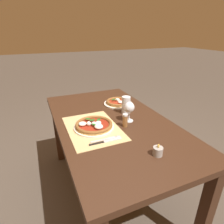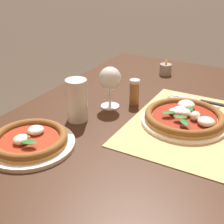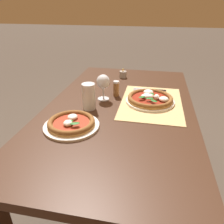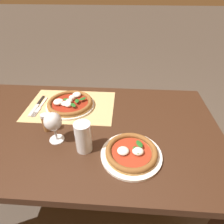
{
  "view_description": "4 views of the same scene",
  "coord_description": "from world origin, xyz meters",
  "px_view_note": "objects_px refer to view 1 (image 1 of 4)",
  "views": [
    {
      "loc": [
        1.2,
        -0.51,
        1.38
      ],
      "look_at": [
        -0.08,
        0.04,
        0.77
      ],
      "focal_mm": 30.0,
      "sensor_mm": 36.0,
      "label": 1
    },
    {
      "loc": [
        -0.85,
        -0.4,
        1.24
      ],
      "look_at": [
        -0.07,
        0.03,
        0.8
      ],
      "focal_mm": 50.0,
      "sensor_mm": 36.0,
      "label": 2
    },
    {
      "loc": [
        -1.13,
        -0.18,
        1.28
      ],
      "look_at": [
        -0.16,
        0.02,
        0.77
      ],
      "focal_mm": 35.0,
      "sensor_mm": 36.0,
      "label": 3
    },
    {
      "loc": [
        -0.24,
        0.74,
        1.37
      ],
      "look_at": [
        -0.18,
        -0.05,
        0.79
      ],
      "focal_mm": 30.0,
      "sensor_mm": 36.0,
      "label": 4
    }
  ],
  "objects_px": {
    "fork": "(106,139)",
    "wine_glass": "(129,108)",
    "votive_candle": "(158,151)",
    "pepper_shaker": "(125,120)",
    "pizza_near": "(94,125)",
    "knife": "(106,141)",
    "pizza_far": "(118,102)",
    "pint_glass": "(126,105)"
  },
  "relations": [
    {
      "from": "wine_glass",
      "to": "votive_candle",
      "type": "distance_m",
      "value": 0.45
    },
    {
      "from": "pint_glass",
      "to": "wine_glass",
      "type": "bearing_deg",
      "value": -18.38
    },
    {
      "from": "pizza_far",
      "to": "votive_candle",
      "type": "distance_m",
      "value": 0.8
    },
    {
      "from": "pizza_near",
      "to": "pepper_shaker",
      "type": "xyz_separation_m",
      "value": [
        0.06,
        0.22,
        0.03
      ]
    },
    {
      "from": "pint_glass",
      "to": "fork",
      "type": "bearing_deg",
      "value": -43.32
    },
    {
      "from": "pizza_near",
      "to": "wine_glass",
      "type": "bearing_deg",
      "value": 91.33
    },
    {
      "from": "pint_glass",
      "to": "fork",
      "type": "xyz_separation_m",
      "value": [
        0.32,
        -0.31,
        -0.06
      ]
    },
    {
      "from": "pizza_near",
      "to": "votive_candle",
      "type": "distance_m",
      "value": 0.49
    },
    {
      "from": "wine_glass",
      "to": "fork",
      "type": "xyz_separation_m",
      "value": [
        0.18,
        -0.26,
        -0.1
      ]
    },
    {
      "from": "fork",
      "to": "votive_candle",
      "type": "xyz_separation_m",
      "value": [
        0.26,
        0.21,
        0.02
      ]
    },
    {
      "from": "pizza_near",
      "to": "pizza_far",
      "type": "height_order",
      "value": "pizza_near"
    },
    {
      "from": "wine_glass",
      "to": "pint_glass",
      "type": "relative_size",
      "value": 1.07
    },
    {
      "from": "pizza_far",
      "to": "votive_candle",
      "type": "xyz_separation_m",
      "value": [
        0.79,
        -0.12,
        0.0
      ]
    },
    {
      "from": "wine_glass",
      "to": "votive_candle",
      "type": "height_order",
      "value": "wine_glass"
    },
    {
      "from": "pizza_near",
      "to": "knife",
      "type": "relative_size",
      "value": 1.32
    },
    {
      "from": "pint_glass",
      "to": "pepper_shaker",
      "type": "height_order",
      "value": "pint_glass"
    },
    {
      "from": "votive_candle",
      "to": "pepper_shaker",
      "type": "xyz_separation_m",
      "value": [
        -0.37,
        -0.01,
        0.03
      ]
    },
    {
      "from": "pizza_near",
      "to": "votive_candle",
      "type": "height_order",
      "value": "votive_candle"
    },
    {
      "from": "pint_glass",
      "to": "votive_candle",
      "type": "height_order",
      "value": "pint_glass"
    },
    {
      "from": "pint_glass",
      "to": "fork",
      "type": "relative_size",
      "value": 0.72
    },
    {
      "from": "pizza_near",
      "to": "pepper_shaker",
      "type": "bearing_deg",
      "value": 73.95
    },
    {
      "from": "pizza_near",
      "to": "fork",
      "type": "relative_size",
      "value": 1.42
    },
    {
      "from": "votive_candle",
      "to": "knife",
      "type": "bearing_deg",
      "value": -137.19
    },
    {
      "from": "pizza_near",
      "to": "pint_glass",
      "type": "height_order",
      "value": "pint_glass"
    },
    {
      "from": "pint_glass",
      "to": "pepper_shaker",
      "type": "xyz_separation_m",
      "value": [
        0.21,
        -0.11,
        -0.02
      ]
    },
    {
      "from": "wine_glass",
      "to": "knife",
      "type": "distance_m",
      "value": 0.36
    },
    {
      "from": "fork",
      "to": "wine_glass",
      "type": "bearing_deg",
      "value": 125.19
    },
    {
      "from": "pizza_near",
      "to": "pint_glass",
      "type": "distance_m",
      "value": 0.36
    },
    {
      "from": "pizza_far",
      "to": "pint_glass",
      "type": "height_order",
      "value": "pint_glass"
    },
    {
      "from": "knife",
      "to": "pepper_shaker",
      "type": "relative_size",
      "value": 2.22
    },
    {
      "from": "pizza_near",
      "to": "knife",
      "type": "distance_m",
      "value": 0.2
    },
    {
      "from": "pizza_near",
      "to": "wine_glass",
      "type": "relative_size",
      "value": 1.83
    },
    {
      "from": "wine_glass",
      "to": "pint_glass",
      "type": "distance_m",
      "value": 0.15
    },
    {
      "from": "pizza_far",
      "to": "fork",
      "type": "xyz_separation_m",
      "value": [
        0.53,
        -0.33,
        -0.01
      ]
    },
    {
      "from": "pint_glass",
      "to": "knife",
      "type": "height_order",
      "value": "pint_glass"
    },
    {
      "from": "pizza_far",
      "to": "pepper_shaker",
      "type": "distance_m",
      "value": 0.44
    },
    {
      "from": "pint_glass",
      "to": "knife",
      "type": "xyz_separation_m",
      "value": [
        0.35,
        -0.32,
        -0.06
      ]
    },
    {
      "from": "pint_glass",
      "to": "knife",
      "type": "bearing_deg",
      "value": -42.28
    },
    {
      "from": "wine_glass",
      "to": "pepper_shaker",
      "type": "relative_size",
      "value": 1.6
    },
    {
      "from": "pint_glass",
      "to": "pizza_far",
      "type": "bearing_deg",
      "value": 172.99
    },
    {
      "from": "pint_glass",
      "to": "pepper_shaker",
      "type": "distance_m",
      "value": 0.24
    },
    {
      "from": "pizza_far",
      "to": "fork",
      "type": "distance_m",
      "value": 0.63
    }
  ]
}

